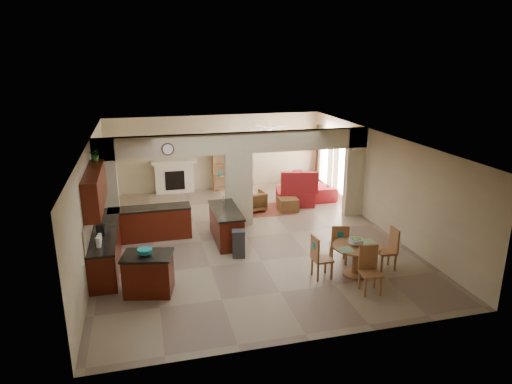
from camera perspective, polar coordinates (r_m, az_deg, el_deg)
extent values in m
plane|color=#86765C|center=(12.91, -1.18, -5.64)|extent=(10.00, 10.00, 0.00)
plane|color=white|center=(12.11, -1.26, 6.68)|extent=(10.00, 10.00, 0.00)
plane|color=#C3B88F|center=(17.20, -5.00, 4.94)|extent=(8.00, 0.00, 8.00)
plane|color=#C3B88F|center=(7.97, 7.07, -9.69)|extent=(8.00, 0.00, 8.00)
plane|color=#C3B88F|center=(12.22, -19.81, -1.01)|extent=(0.00, 10.00, 10.00)
plane|color=#C3B88F|center=(13.86, 15.12, 1.47)|extent=(0.00, 10.00, 10.00)
cube|color=#C3B88F|center=(13.15, -18.16, 0.38)|extent=(0.60, 0.25, 2.80)
cube|color=#C3B88F|center=(13.46, -2.17, 0.28)|extent=(0.80, 0.25, 2.20)
cube|color=#C3B88F|center=(14.57, 12.20, 2.43)|extent=(0.60, 0.25, 2.80)
cube|color=#C3B88F|center=(13.13, -2.24, 6.14)|extent=(8.00, 0.25, 0.60)
cube|color=#3A1206|center=(11.77, -18.21, -6.58)|extent=(0.60, 3.20, 0.86)
cube|color=black|center=(11.60, -18.42, -4.52)|extent=(0.62, 3.22, 0.05)
cube|color=tan|center=(11.52, -19.95, -3.15)|extent=(0.02, 3.20, 0.55)
cube|color=#3A1206|center=(13.00, -13.03, -3.90)|extent=(2.20, 0.60, 0.86)
cube|color=black|center=(12.85, -13.17, -2.00)|extent=(2.22, 0.62, 0.05)
cube|color=#3A1206|center=(11.29, -19.50, 0.35)|extent=(0.35, 2.40, 0.90)
cube|color=#3A1206|center=(12.54, -3.76, -4.25)|extent=(0.65, 1.80, 0.86)
cube|color=black|center=(12.39, -3.80, -2.28)|extent=(0.70, 1.85, 0.05)
cube|color=silver|center=(11.77, -2.99, -5.75)|extent=(0.58, 0.04, 0.70)
cylinder|color=#452217|center=(12.73, -10.96, 5.28)|extent=(0.34, 0.03, 0.34)
cube|color=#964936|center=(15.09, 1.45, -2.22)|extent=(1.60, 1.30, 0.01)
cube|color=white|center=(17.07, -10.15, 1.71)|extent=(1.40, 0.28, 1.10)
cube|color=black|center=(16.95, -10.10, 1.42)|extent=(0.70, 0.04, 0.70)
cube|color=white|center=(16.90, -10.25, 3.65)|extent=(1.60, 0.35, 0.10)
cube|color=brown|center=(17.20, -3.71, 3.26)|extent=(1.00, 0.32, 1.80)
cube|color=white|center=(15.87, 10.98, 2.93)|extent=(0.02, 0.90, 1.90)
cube|color=white|center=(17.38, 8.63, 4.26)|extent=(0.02, 0.90, 1.90)
cube|color=white|center=(16.66, 9.73, 3.13)|extent=(0.02, 0.70, 2.10)
cube|color=#3A1E17|center=(15.33, 11.78, 2.39)|extent=(0.10, 0.28, 2.30)
cube|color=#3A1E17|center=(16.38, 9.97, 3.43)|extent=(0.10, 0.28, 2.30)
cube|color=#3A1E17|center=(16.83, 9.28, 3.82)|extent=(0.10, 0.28, 2.30)
cube|color=#3A1E17|center=(17.91, 7.77, 4.67)|extent=(0.10, 0.28, 2.30)
cylinder|color=white|center=(15.39, 1.70, 7.97)|extent=(1.00, 1.00, 0.10)
cube|color=#3A1206|center=(10.16, -13.27, -10.03)|extent=(1.11, 0.89, 0.85)
cube|color=black|center=(9.97, -13.44, -7.73)|extent=(1.17, 0.95, 0.05)
cylinder|color=#137E85|center=(9.90, -13.71, -7.31)|extent=(0.31, 0.31, 0.15)
cube|color=#2B2B2D|center=(11.58, -2.19, -6.61)|extent=(0.35, 0.31, 0.66)
cylinder|color=brown|center=(10.75, 12.46, -6.66)|extent=(1.09, 1.09, 0.04)
cylinder|color=brown|center=(10.89, 12.35, -8.37)|extent=(0.16, 0.16, 0.71)
cylinder|color=brown|center=(11.04, 12.23, -9.98)|extent=(0.56, 0.56, 0.06)
cylinder|color=#64AC24|center=(10.72, 12.35, -6.08)|extent=(0.33, 0.33, 0.18)
imported|color=maroon|center=(16.84, 7.12, 0.96)|extent=(2.47, 1.01, 0.72)
cube|color=maroon|center=(15.65, 4.88, -0.64)|extent=(1.41, 1.24, 0.49)
imported|color=maroon|center=(14.92, -0.26, -1.14)|extent=(0.80, 0.81, 0.65)
cube|color=maroon|center=(14.97, 4.01, -1.55)|extent=(0.62, 0.62, 0.44)
imported|color=#195115|center=(12.10, -19.43, 4.44)|extent=(0.33, 0.30, 0.34)
cube|color=brown|center=(11.43, 10.28, -6.56)|extent=(0.52, 0.52, 0.05)
cube|color=brown|center=(11.70, 10.94, -7.26)|extent=(0.04, 0.04, 0.44)
cube|color=brown|center=(11.66, 9.28, -7.27)|extent=(0.04, 0.04, 0.44)
cube|color=brown|center=(11.40, 11.18, -7.96)|extent=(0.04, 0.04, 0.44)
cube|color=brown|center=(11.35, 9.47, -7.97)|extent=(0.04, 0.04, 0.44)
cube|color=brown|center=(11.14, 10.48, -5.53)|extent=(0.41, 0.16, 0.55)
cube|color=#137E85|center=(11.09, 10.52, -5.25)|extent=(0.14, 0.05, 0.14)
cube|color=brown|center=(11.33, 15.93, -7.18)|extent=(0.44, 0.44, 0.05)
cube|color=brown|center=(11.49, 14.68, -8.00)|extent=(0.04, 0.04, 0.44)
cube|color=brown|center=(11.22, 15.45, -8.69)|extent=(0.04, 0.04, 0.44)
cube|color=brown|center=(11.64, 16.20, -7.79)|extent=(0.04, 0.04, 0.44)
cube|color=brown|center=(11.37, 16.99, -8.47)|extent=(0.04, 0.04, 0.44)
cube|color=brown|center=(11.30, 16.91, -5.68)|extent=(0.06, 0.42, 0.55)
cube|color=#137E85|center=(11.29, 17.05, -5.34)|extent=(0.02, 0.14, 0.14)
cube|color=brown|center=(10.20, 14.14, -9.84)|extent=(0.46, 0.46, 0.05)
cube|color=brown|center=(10.10, 13.49, -11.53)|extent=(0.04, 0.04, 0.44)
cube|color=brown|center=(10.22, 15.30, -11.31)|extent=(0.04, 0.04, 0.44)
cube|color=brown|center=(10.38, 12.81, -10.66)|extent=(0.04, 0.04, 0.44)
cube|color=brown|center=(10.50, 14.57, -10.46)|extent=(0.04, 0.04, 0.44)
cube|color=brown|center=(10.23, 13.86, -7.87)|extent=(0.42, 0.08, 0.55)
cube|color=#137E85|center=(10.22, 13.84, -7.46)|extent=(0.14, 0.02, 0.14)
cube|color=brown|center=(10.63, 8.26, -8.32)|extent=(0.44, 0.44, 0.05)
cube|color=brown|center=(10.66, 9.44, -9.68)|extent=(0.04, 0.04, 0.44)
cube|color=brown|center=(10.93, 8.66, -8.93)|extent=(0.04, 0.04, 0.44)
cube|color=brown|center=(10.53, 7.75, -9.96)|extent=(0.04, 0.04, 0.44)
cube|color=brown|center=(10.80, 7.00, -9.19)|extent=(0.04, 0.04, 0.44)
cube|color=brown|center=(10.43, 7.38, -6.98)|extent=(0.06, 0.42, 0.55)
cube|color=#137E85|center=(10.40, 7.27, -6.65)|extent=(0.02, 0.14, 0.14)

